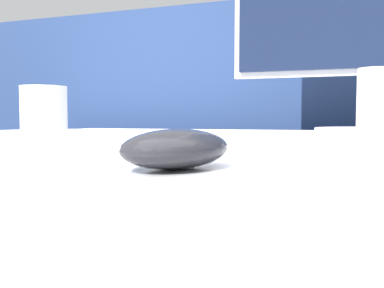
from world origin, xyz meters
name	(u,v)px	position (x,y,z in m)	size (l,w,h in m)	color
partition_panel	(307,187)	(0.00, 0.73, 0.55)	(5.00, 0.03, 1.10)	navy
computer_mouse_near	(177,149)	(0.01, -0.25, 0.73)	(0.10, 0.13, 0.03)	#232328
keyboard	(217,141)	(-0.02, -0.04, 0.72)	(0.47, 0.19, 0.02)	silver
mug	(44,114)	(-0.33, 0.00, 0.76)	(0.07, 0.07, 0.09)	white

